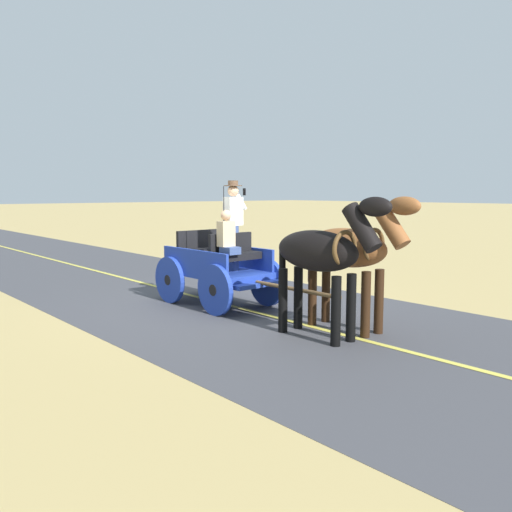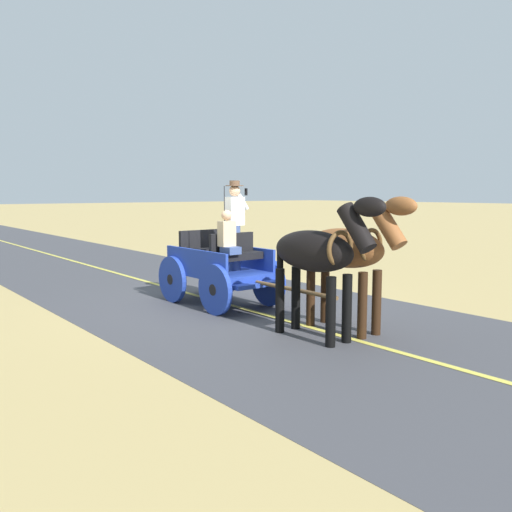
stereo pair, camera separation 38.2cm
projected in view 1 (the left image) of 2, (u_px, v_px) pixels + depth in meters
name	position (u px, v px, depth m)	size (l,w,h in m)	color
ground_plane	(226.00, 305.00, 10.90)	(200.00, 200.00, 0.00)	tan
road_surface	(226.00, 305.00, 10.90)	(6.08, 160.00, 0.01)	#424247
road_centre_stripe	(226.00, 304.00, 10.90)	(0.12, 160.00, 0.00)	#DBCC4C
horse_drawn_carriage	(220.00, 265.00, 10.82)	(1.45, 4.51, 2.50)	#1E3899
horse_near_side	(351.00, 251.00, 8.74)	(0.63, 2.13, 2.21)	brown
horse_off_side	(322.00, 254.00, 8.27)	(0.62, 2.13, 2.21)	black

